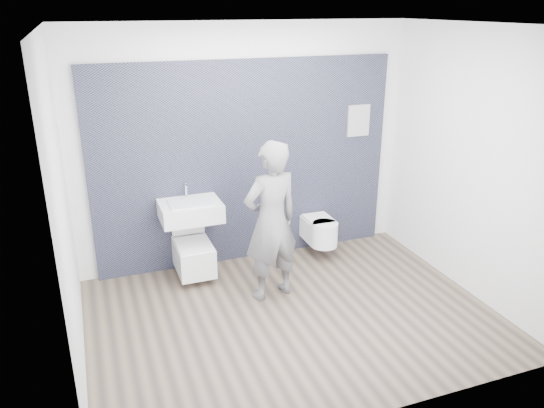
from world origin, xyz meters
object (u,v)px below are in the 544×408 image
object	(u,v)px
toilet_rounded	(321,231)
visitor	(271,222)
toilet_square	(194,255)
washbasin	(190,210)

from	to	relation	value
toilet_rounded	visitor	size ratio (longest dim) A/B	0.33
toilet_rounded	visitor	bearing A→B (deg)	-142.61
toilet_square	visitor	world-z (taller)	visitor
washbasin	toilet_square	xyz separation A→B (m)	(0.00, -0.03, -0.53)
washbasin	toilet_rounded	size ratio (longest dim) A/B	1.20
washbasin	visitor	world-z (taller)	visitor
toilet_square	toilet_rounded	bearing A→B (deg)	0.06
toilet_rounded	visitor	xyz separation A→B (m)	(-0.91, -0.69, 0.53)
toilet_rounded	toilet_square	bearing A→B (deg)	-179.94
washbasin	toilet_square	distance (m)	0.54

